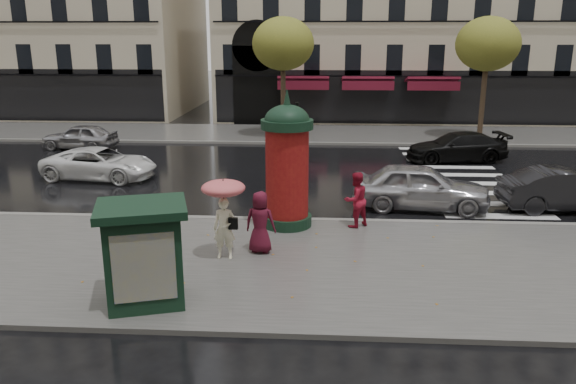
# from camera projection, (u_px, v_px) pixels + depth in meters

# --- Properties ---
(ground) EXTENTS (160.00, 160.00, 0.00)m
(ground) POSITION_uv_depth(u_px,v_px,m) (313.00, 260.00, 14.62)
(ground) COLOR black
(ground) RESTS_ON ground
(near_sidewalk) EXTENTS (90.00, 7.00, 0.12)m
(near_sidewalk) POSITION_uv_depth(u_px,v_px,m) (313.00, 265.00, 14.13)
(near_sidewalk) COLOR #474744
(near_sidewalk) RESTS_ON ground
(far_sidewalk) EXTENTS (90.00, 6.00, 0.12)m
(far_sidewalk) POSITION_uv_depth(u_px,v_px,m) (318.00, 134.00, 32.87)
(far_sidewalk) COLOR #474744
(far_sidewalk) RESTS_ON ground
(near_kerb) EXTENTS (90.00, 0.25, 0.14)m
(near_kerb) POSITION_uv_depth(u_px,v_px,m) (315.00, 221.00, 17.49)
(near_kerb) COLOR slate
(near_kerb) RESTS_ON ground
(far_kerb) EXTENTS (90.00, 0.25, 0.14)m
(far_kerb) POSITION_uv_depth(u_px,v_px,m) (318.00, 143.00, 29.98)
(far_kerb) COLOR slate
(far_kerb) RESTS_ON ground
(zebra_crossing) EXTENTS (3.60, 11.75, 0.01)m
(zebra_crossing) POSITION_uv_depth(u_px,v_px,m) (460.00, 175.00, 23.50)
(zebra_crossing) COLOR silver
(zebra_crossing) RESTS_ON ground
(tree_far_left) EXTENTS (3.40, 3.40, 6.64)m
(tree_far_left) POSITION_uv_depth(u_px,v_px,m) (283.00, 44.00, 30.64)
(tree_far_left) COLOR #38281C
(tree_far_left) RESTS_ON ground
(tree_far_right) EXTENTS (3.40, 3.40, 6.64)m
(tree_far_right) POSITION_uv_depth(u_px,v_px,m) (488.00, 44.00, 30.01)
(tree_far_right) COLOR #38281C
(tree_far_right) RESTS_ON ground
(woman_umbrella) EXTENTS (1.10, 1.10, 2.12)m
(woman_umbrella) POSITION_uv_depth(u_px,v_px,m) (224.00, 206.00, 14.07)
(woman_umbrella) COLOR #F7EECB
(woman_umbrella) RESTS_ON near_sidewalk
(woman_red) EXTENTS (1.02, 0.99, 1.66)m
(woman_red) POSITION_uv_depth(u_px,v_px,m) (356.00, 200.00, 16.60)
(woman_red) COLOR maroon
(woman_red) RESTS_ON near_sidewalk
(man_burgundy) EXTENTS (0.88, 0.64, 1.65)m
(man_burgundy) POSITION_uv_depth(u_px,v_px,m) (260.00, 222.00, 14.63)
(man_burgundy) COLOR #501020
(man_burgundy) RESTS_ON near_sidewalk
(morris_column) EXTENTS (1.52, 1.52, 4.09)m
(morris_column) POSITION_uv_depth(u_px,v_px,m) (287.00, 162.00, 16.42)
(morris_column) COLOR black
(morris_column) RESTS_ON near_sidewalk
(traffic_light) EXTENTS (0.25, 0.35, 3.64)m
(traffic_light) POSITION_uv_depth(u_px,v_px,m) (297.00, 151.00, 16.65)
(traffic_light) COLOR black
(traffic_light) RESTS_ON near_sidewalk
(newsstand) EXTENTS (2.18, 1.99, 2.19)m
(newsstand) POSITION_uv_depth(u_px,v_px,m) (144.00, 253.00, 11.76)
(newsstand) COLOR black
(newsstand) RESTS_ON near_sidewalk
(car_silver) EXTENTS (4.68, 2.28, 1.54)m
(car_silver) POSITION_uv_depth(u_px,v_px,m) (420.00, 186.00, 18.75)
(car_silver) COLOR #B1B0B5
(car_silver) RESTS_ON ground
(car_darkgrey) EXTENTS (4.36, 1.73, 1.41)m
(car_darkgrey) POSITION_uv_depth(u_px,v_px,m) (566.00, 190.00, 18.60)
(car_darkgrey) COLOR black
(car_darkgrey) RESTS_ON ground
(car_white) EXTENTS (4.76, 2.63, 1.26)m
(car_white) POSITION_uv_depth(u_px,v_px,m) (100.00, 164.00, 22.71)
(car_white) COLOR white
(car_white) RESTS_ON ground
(car_black) EXTENTS (4.78, 2.44, 1.33)m
(car_black) POSITION_uv_depth(u_px,v_px,m) (456.00, 147.00, 25.93)
(car_black) COLOR black
(car_black) RESTS_ON ground
(car_far_silver) EXTENTS (3.90, 1.84, 1.29)m
(car_far_silver) POSITION_uv_depth(u_px,v_px,m) (80.00, 137.00, 28.67)
(car_far_silver) COLOR #9B9B9F
(car_far_silver) RESTS_ON ground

